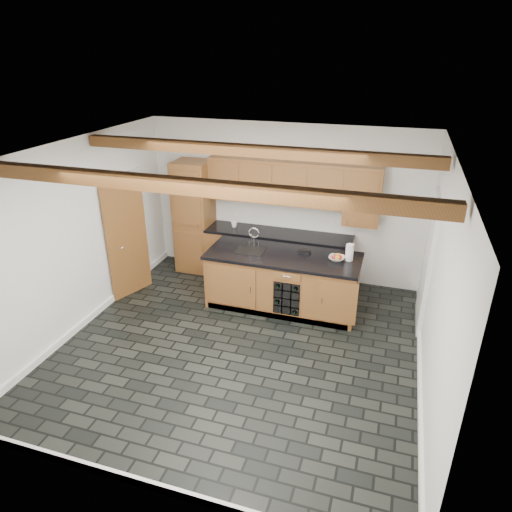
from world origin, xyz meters
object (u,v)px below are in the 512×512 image
at_px(paper_towel, 349,252).
at_px(kitchen_scale, 304,251).
at_px(island, 283,281).
at_px(fruit_bowl, 337,258).

bearing_deg(paper_towel, kitchen_scale, 175.11).
bearing_deg(island, paper_towel, 7.03).
bearing_deg(island, kitchen_scale, 31.88).
height_order(kitchen_scale, paper_towel, paper_towel).
xyz_separation_m(island, paper_towel, (1.01, 0.13, 0.60)).
relative_size(fruit_bowl, paper_towel, 0.94).
relative_size(island, kitchen_scale, 12.78).
height_order(kitchen_scale, fruit_bowl, fruit_bowl).
xyz_separation_m(kitchen_scale, fruit_bowl, (0.53, -0.12, 0.00)).
relative_size(island, paper_towel, 9.43).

